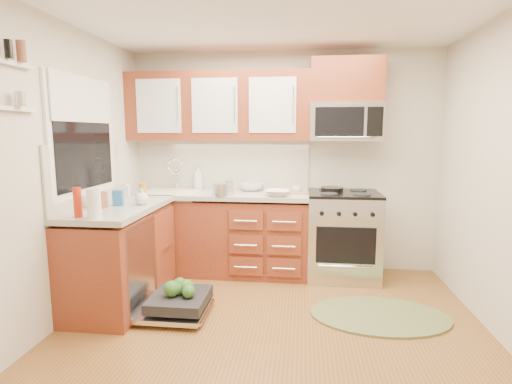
# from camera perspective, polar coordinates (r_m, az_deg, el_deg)

# --- Properties ---
(floor) EXTENTS (3.50, 3.50, 0.00)m
(floor) POSITION_cam_1_polar(r_m,az_deg,el_deg) (3.32, 2.03, -20.09)
(floor) COLOR brown
(floor) RESTS_ON ground
(wall_back) EXTENTS (3.50, 0.04, 2.50)m
(wall_back) POSITION_cam_1_polar(r_m,az_deg,el_deg) (4.68, 3.87, 4.33)
(wall_back) COLOR beige
(wall_back) RESTS_ON ground
(wall_front) EXTENTS (3.50, 0.04, 2.50)m
(wall_front) POSITION_cam_1_polar(r_m,az_deg,el_deg) (1.23, -4.40, -7.64)
(wall_front) COLOR beige
(wall_front) RESTS_ON ground
(wall_left) EXTENTS (0.04, 3.50, 2.50)m
(wall_left) POSITION_cam_1_polar(r_m,az_deg,el_deg) (3.53, -27.44, 2.03)
(wall_left) COLOR beige
(wall_left) RESTS_ON ground
(base_cabinet_back) EXTENTS (2.05, 0.60, 0.85)m
(base_cabinet_back) POSITION_cam_1_polar(r_m,az_deg,el_deg) (4.61, -5.51, -6.16)
(base_cabinet_back) COLOR #602315
(base_cabinet_back) RESTS_ON ground
(base_cabinet_left) EXTENTS (0.60, 1.25, 0.85)m
(base_cabinet_left) POSITION_cam_1_polar(r_m,az_deg,el_deg) (4.00, -18.74, -8.91)
(base_cabinet_left) COLOR #602315
(base_cabinet_left) RESTS_ON ground
(countertop_back) EXTENTS (2.07, 0.64, 0.05)m
(countertop_back) POSITION_cam_1_polar(r_m,az_deg,el_deg) (4.50, -5.63, -0.34)
(countertop_back) COLOR #B1AEA2
(countertop_back) RESTS_ON base_cabinet_back
(countertop_left) EXTENTS (0.64, 1.27, 0.05)m
(countertop_left) POSITION_cam_1_polar(r_m,az_deg,el_deg) (3.88, -18.94, -2.20)
(countertop_left) COLOR #B1AEA2
(countertop_left) RESTS_ON base_cabinet_left
(backsplash_back) EXTENTS (2.05, 0.02, 0.57)m
(backsplash_back) POSITION_cam_1_polar(r_m,az_deg,el_deg) (4.76, -4.92, 3.90)
(backsplash_back) COLOR beige
(backsplash_back) RESTS_ON ground
(backsplash_left) EXTENTS (0.02, 1.25, 0.57)m
(backsplash_left) POSITION_cam_1_polar(r_m,az_deg,el_deg) (3.97, -23.00, 2.35)
(backsplash_left) COLOR beige
(backsplash_left) RESTS_ON ground
(upper_cabinets) EXTENTS (2.05, 0.35, 0.75)m
(upper_cabinets) POSITION_cam_1_polar(r_m,az_deg,el_deg) (4.59, -5.44, 12.04)
(upper_cabinets) COLOR #602315
(upper_cabinets) RESTS_ON ground
(cabinet_over_mw) EXTENTS (0.76, 0.35, 0.47)m
(cabinet_over_mw) POSITION_cam_1_polar(r_m,az_deg,el_deg) (4.54, 12.79, 15.21)
(cabinet_over_mw) COLOR #602315
(cabinet_over_mw) RESTS_ON ground
(range) EXTENTS (0.76, 0.64, 0.95)m
(range) POSITION_cam_1_polar(r_m,az_deg,el_deg) (4.50, 12.29, -6.03)
(range) COLOR silver
(range) RESTS_ON ground
(microwave) EXTENTS (0.76, 0.38, 0.40)m
(microwave) POSITION_cam_1_polar(r_m,az_deg,el_deg) (4.48, 12.64, 9.72)
(microwave) COLOR silver
(microwave) RESTS_ON ground
(sink) EXTENTS (0.62, 0.50, 0.26)m
(sink) POSITION_cam_1_polar(r_m,az_deg,el_deg) (4.64, -12.01, -1.47)
(sink) COLOR white
(sink) RESTS_ON ground
(dishwasher) EXTENTS (0.70, 0.60, 0.20)m
(dishwasher) POSITION_cam_1_polar(r_m,az_deg,el_deg) (3.70, -11.45, -15.41)
(dishwasher) COLOR silver
(dishwasher) RESTS_ON ground
(window) EXTENTS (0.03, 1.05, 1.05)m
(window) POSITION_cam_1_polar(r_m,az_deg,el_deg) (3.93, -23.47, 7.23)
(window) COLOR white
(window) RESTS_ON ground
(window_blind) EXTENTS (0.02, 0.96, 0.40)m
(window_blind) POSITION_cam_1_polar(r_m,az_deg,el_deg) (3.93, -23.44, 12.05)
(window_blind) COLOR white
(window_blind) RESTS_ON ground
(shelf_upper) EXTENTS (0.04, 0.40, 0.03)m
(shelf_upper) POSITION_cam_1_polar(r_m,az_deg,el_deg) (3.25, -31.55, 15.42)
(shelf_upper) COLOR white
(shelf_upper) RESTS_ON ground
(shelf_lower) EXTENTS (0.04, 0.40, 0.03)m
(shelf_lower) POSITION_cam_1_polar(r_m,az_deg,el_deg) (3.22, -31.13, 10.15)
(shelf_lower) COLOR white
(shelf_lower) RESTS_ON ground
(rug) EXTENTS (1.28, 0.91, 0.02)m
(rug) POSITION_cam_1_polar(r_m,az_deg,el_deg) (3.79, 17.23, -16.51)
(rug) COLOR olive
(rug) RESTS_ON ground
(skillet) EXTENTS (0.29, 0.29, 0.05)m
(skillet) POSITION_cam_1_polar(r_m,az_deg,el_deg) (4.45, 10.81, 0.38)
(skillet) COLOR black
(skillet) RESTS_ON range
(stock_pot) EXTENTS (0.27, 0.27, 0.13)m
(stock_pot) POSITION_cam_1_polar(r_m,az_deg,el_deg) (4.26, -4.88, 0.39)
(stock_pot) COLOR silver
(stock_pot) RESTS_ON countertop_back
(cutting_board) EXTENTS (0.26, 0.18, 0.02)m
(cutting_board) POSITION_cam_1_polar(r_m,az_deg,el_deg) (4.42, 5.97, -0.07)
(cutting_board) COLOR tan
(cutting_board) RESTS_ON countertop_back
(canister) EXTENTS (0.10, 0.10, 0.15)m
(canister) POSITION_cam_1_polar(r_m,az_deg,el_deg) (4.36, -3.80, 0.69)
(canister) COLOR silver
(canister) RESTS_ON countertop_back
(paper_towel_roll) EXTENTS (0.14, 0.14, 0.23)m
(paper_towel_roll) POSITION_cam_1_polar(r_m,az_deg,el_deg) (3.35, -22.11, -1.57)
(paper_towel_roll) COLOR white
(paper_towel_roll) RESTS_ON countertop_left
(mustard_bottle) EXTENTS (0.08, 0.08, 0.20)m
(mustard_bottle) POSITION_cam_1_polar(r_m,az_deg,el_deg) (3.87, -15.86, -0.24)
(mustard_bottle) COLOR orange
(mustard_bottle) RESTS_ON countertop_left
(red_bottle) EXTENTS (0.07, 0.07, 0.24)m
(red_bottle) POSITION_cam_1_polar(r_m,az_deg,el_deg) (3.44, -24.13, -1.36)
(red_bottle) COLOR red
(red_bottle) RESTS_ON countertop_left
(wooden_box) EXTENTS (0.14, 0.10, 0.14)m
(wooden_box) POSITION_cam_1_polar(r_m,az_deg,el_deg) (3.82, -21.71, -1.06)
(wooden_box) COLOR brown
(wooden_box) RESTS_ON countertop_left
(blue_carton) EXTENTS (0.10, 0.07, 0.14)m
(blue_carton) POSITION_cam_1_polar(r_m,az_deg,el_deg) (3.86, -19.12, -0.82)
(blue_carton) COLOR #2464A9
(blue_carton) RESTS_ON countertop_left
(bowl_a) EXTENTS (0.27, 0.27, 0.06)m
(bowl_a) POSITION_cam_1_polar(r_m,az_deg,el_deg) (4.21, 2.99, -0.14)
(bowl_a) COLOR #999999
(bowl_a) RESTS_ON countertop_back
(bowl_b) EXTENTS (0.32, 0.32, 0.09)m
(bowl_b) POSITION_cam_1_polar(r_m,az_deg,el_deg) (4.59, -0.68, 0.73)
(bowl_b) COLOR #999999
(bowl_b) RESTS_ON countertop_back
(cup) EXTENTS (0.13, 0.13, 0.08)m
(cup) POSITION_cam_1_polar(r_m,az_deg,el_deg) (4.44, 5.84, 0.40)
(cup) COLOR #999999
(cup) RESTS_ON countertop_back
(soap_bottle_a) EXTENTS (0.14, 0.14, 0.30)m
(soap_bottle_a) POSITION_cam_1_polar(r_m,az_deg,el_deg) (4.78, -8.27, 2.22)
(soap_bottle_a) COLOR #999999
(soap_bottle_a) RESTS_ON countertop_back
(soap_bottle_b) EXTENTS (0.09, 0.09, 0.18)m
(soap_bottle_b) POSITION_cam_1_polar(r_m,az_deg,el_deg) (4.41, -18.20, 0.60)
(soap_bottle_b) COLOR #999999
(soap_bottle_b) RESTS_ON countertop_left
(soap_bottle_c) EXTENTS (0.13, 0.13, 0.16)m
(soap_bottle_c) POSITION_cam_1_polar(r_m,az_deg,el_deg) (3.84, -16.03, -0.59)
(soap_bottle_c) COLOR #999999
(soap_bottle_c) RESTS_ON countertop_left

